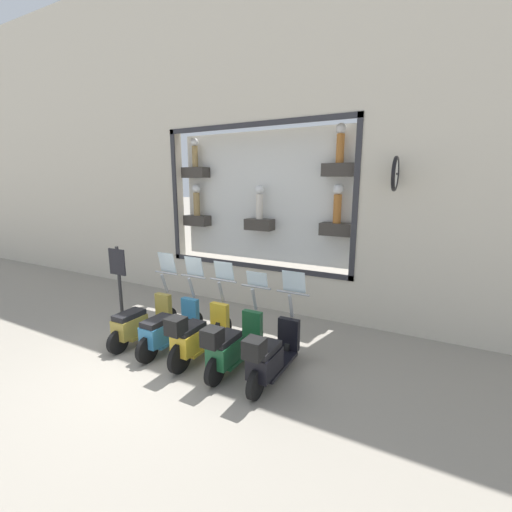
{
  "coord_description": "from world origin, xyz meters",
  "views": [
    {
      "loc": [
        -3.94,
        -4.05,
        3.1
      ],
      "look_at": [
        2.02,
        -0.82,
        1.66
      ],
      "focal_mm": 24.0,
      "sensor_mm": 36.0,
      "label": 1
    }
  ],
  "objects_px": {
    "scooter_black_0": "(271,355)",
    "shop_sign_post": "(120,285)",
    "scooter_yellow_2": "(198,335)",
    "scooter_green_1": "(232,345)",
    "scooter_teal_3": "(169,328)",
    "scooter_olive_4": "(141,321)"
  },
  "relations": [
    {
      "from": "scooter_black_0",
      "to": "scooter_green_1",
      "type": "xyz_separation_m",
      "value": [
        -0.0,
        0.73,
        -0.0
      ]
    },
    {
      "from": "scooter_yellow_2",
      "to": "shop_sign_post",
      "type": "bearing_deg",
      "value": 83.16
    },
    {
      "from": "scooter_black_0",
      "to": "scooter_teal_3",
      "type": "distance_m",
      "value": 2.18
    },
    {
      "from": "scooter_olive_4",
      "to": "shop_sign_post",
      "type": "distance_m",
      "value": 1.01
    },
    {
      "from": "scooter_yellow_2",
      "to": "shop_sign_post",
      "type": "height_order",
      "value": "shop_sign_post"
    },
    {
      "from": "scooter_black_0",
      "to": "shop_sign_post",
      "type": "distance_m",
      "value": 3.75
    },
    {
      "from": "scooter_black_0",
      "to": "scooter_green_1",
      "type": "bearing_deg",
      "value": 90.14
    },
    {
      "from": "scooter_green_1",
      "to": "scooter_olive_4",
      "type": "relative_size",
      "value": 1.0
    },
    {
      "from": "scooter_olive_4",
      "to": "scooter_green_1",
      "type": "bearing_deg",
      "value": -91.74
    },
    {
      "from": "scooter_black_0",
      "to": "shop_sign_post",
      "type": "xyz_separation_m",
      "value": [
        0.28,
        3.71,
        0.53
      ]
    },
    {
      "from": "scooter_green_1",
      "to": "scooter_yellow_2",
      "type": "bearing_deg",
      "value": 89.11
    },
    {
      "from": "scooter_black_0",
      "to": "scooter_green_1",
      "type": "height_order",
      "value": "scooter_black_0"
    },
    {
      "from": "scooter_teal_3",
      "to": "scooter_olive_4",
      "type": "xyz_separation_m",
      "value": [
        -0.0,
        0.73,
        -0.01
      ]
    },
    {
      "from": "scooter_black_0",
      "to": "scooter_green_1",
      "type": "distance_m",
      "value": 0.73
    },
    {
      "from": "scooter_yellow_2",
      "to": "shop_sign_post",
      "type": "xyz_separation_m",
      "value": [
        0.27,
        2.25,
        0.52
      ]
    },
    {
      "from": "scooter_black_0",
      "to": "scooter_yellow_2",
      "type": "height_order",
      "value": "scooter_yellow_2"
    },
    {
      "from": "scooter_teal_3",
      "to": "scooter_black_0",
      "type": "bearing_deg",
      "value": -91.75
    },
    {
      "from": "scooter_yellow_2",
      "to": "scooter_olive_4",
      "type": "xyz_separation_m",
      "value": [
        0.05,
        1.45,
        -0.06
      ]
    },
    {
      "from": "scooter_teal_3",
      "to": "shop_sign_post",
      "type": "height_order",
      "value": "shop_sign_post"
    },
    {
      "from": "scooter_teal_3",
      "to": "shop_sign_post",
      "type": "bearing_deg",
      "value": 82.05
    },
    {
      "from": "scooter_yellow_2",
      "to": "scooter_olive_4",
      "type": "height_order",
      "value": "scooter_olive_4"
    },
    {
      "from": "scooter_green_1",
      "to": "scooter_olive_4",
      "type": "xyz_separation_m",
      "value": [
        0.07,
        2.18,
        -0.04
      ]
    }
  ]
}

